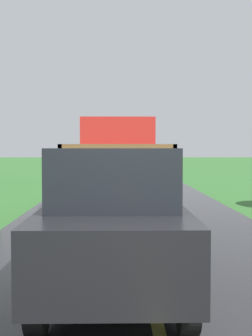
% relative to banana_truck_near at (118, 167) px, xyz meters
% --- Properties ---
extents(banana_truck_near, '(2.38, 5.82, 2.80)m').
position_rel_banana_truck_near_xyz_m(banana_truck_near, '(0.00, 0.00, 0.00)').
color(banana_truck_near, '#2D2D30').
rests_on(banana_truck_near, road_surface).
extents(following_car, '(1.74, 4.10, 1.92)m').
position_rel_banana_truck_near_xyz_m(following_car, '(-0.07, -6.68, -0.41)').
color(following_car, black).
rests_on(following_car, road_surface).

